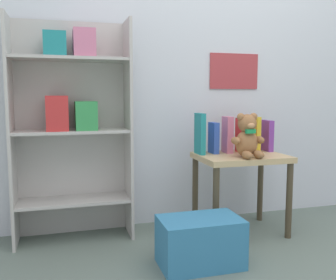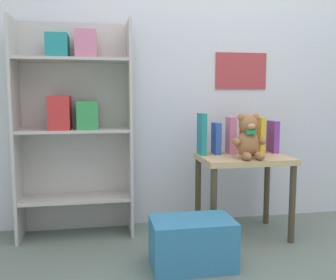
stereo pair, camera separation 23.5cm
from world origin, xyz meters
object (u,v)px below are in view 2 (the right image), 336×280
at_px(teddy_bear, 249,138).
at_px(book_standing_teal, 202,134).
at_px(book_standing_pink, 231,135).
at_px(book_standing_purple, 273,137).
at_px(book_standing_blue, 216,138).
at_px(book_standing_yellow, 259,135).
at_px(storage_bin, 192,243).
at_px(book_standing_red, 245,136).
at_px(display_table, 243,169).
at_px(bookshelf_side, 74,116).

distance_m(teddy_bear, book_standing_teal, 0.31).
distance_m(book_standing_pink, book_standing_purple, 0.30).
bearing_deg(teddy_bear, book_standing_blue, 124.32).
distance_m(book_standing_yellow, book_standing_purple, 0.10).
bearing_deg(storage_bin, book_standing_red, 45.80).
relative_size(book_standing_pink, storage_bin, 0.56).
bearing_deg(book_standing_teal, book_standing_purple, 1.27).
bearing_deg(book_standing_yellow, book_standing_pink, 179.97).
xyz_separation_m(book_standing_teal, book_standing_blue, (0.10, 0.01, -0.03)).
distance_m(display_table, book_standing_red, 0.23).
height_order(book_standing_teal, book_standing_pink, book_standing_teal).
relative_size(bookshelf_side, book_standing_teal, 5.10).
bearing_deg(bookshelf_side, book_standing_blue, -7.18).
xyz_separation_m(bookshelf_side, book_standing_teal, (0.81, -0.12, -0.12)).
distance_m(book_standing_blue, book_standing_pink, 0.10).
bearing_deg(book_standing_blue, teddy_bear, -56.88).
xyz_separation_m(display_table, book_standing_yellow, (0.15, 0.11, 0.21)).
bearing_deg(book_standing_pink, book_standing_red, -0.82).
relative_size(book_standing_yellow, storage_bin, 0.55).
xyz_separation_m(display_table, book_standing_pink, (-0.05, 0.11, 0.21)).
relative_size(book_standing_teal, storage_bin, 0.62).
bearing_deg(display_table, storage_bin, -137.54).
bearing_deg(book_standing_blue, display_table, -36.33).
height_order(bookshelf_side, book_standing_teal, bookshelf_side).
xyz_separation_m(book_standing_yellow, book_standing_purple, (0.10, 0.01, -0.01)).
bearing_deg(display_table, book_standing_teal, 158.56).
height_order(bookshelf_side, book_standing_pink, bookshelf_side).
distance_m(book_standing_pink, book_standing_yellow, 0.20).
distance_m(book_standing_purple, storage_bin, 0.99).
distance_m(bookshelf_side, book_standing_red, 1.13).
distance_m(book_standing_blue, book_standing_red, 0.20).
height_order(display_table, book_standing_pink, book_standing_pink).
relative_size(teddy_bear, storage_bin, 0.64).
height_order(teddy_bear, book_standing_red, teddy_bear).
relative_size(teddy_bear, book_standing_purple, 1.29).
xyz_separation_m(bookshelf_side, book_standing_yellow, (1.22, -0.11, -0.13)).
distance_m(bookshelf_side, teddy_bear, 1.11).
distance_m(book_standing_pink, book_standing_red, 0.10).
relative_size(book_standing_pink, book_standing_purple, 1.14).
xyz_separation_m(teddy_bear, book_standing_teal, (-0.24, 0.20, 0.01)).
distance_m(book_standing_blue, storage_bin, 0.76).
distance_m(book_standing_teal, storage_bin, 0.75).
bearing_deg(book_standing_purple, display_table, -153.18).
distance_m(bookshelf_side, storage_bin, 1.09).
xyz_separation_m(book_standing_red, book_standing_purple, (0.20, 0.01, -0.01)).
xyz_separation_m(bookshelf_side, display_table, (1.06, -0.22, -0.34)).
bearing_deg(book_standing_pink, book_standing_blue, -177.81).
distance_m(teddy_bear, book_standing_pink, 0.21).
xyz_separation_m(display_table, book_standing_blue, (-0.15, 0.11, 0.19)).
bearing_deg(teddy_bear, book_standing_purple, 39.10).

